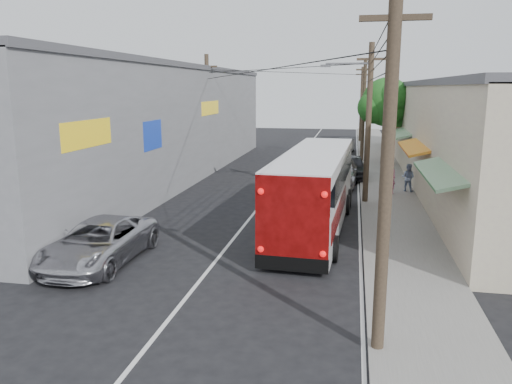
% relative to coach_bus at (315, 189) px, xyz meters
% --- Properties ---
extents(ground, '(120.00, 120.00, 0.00)m').
position_rel_coach_bus_xyz_m(ground, '(-3.00, -7.88, -1.69)').
color(ground, black).
rests_on(ground, ground).
extents(sidewalk, '(3.00, 80.00, 0.12)m').
position_rel_coach_bus_xyz_m(sidewalk, '(3.50, 12.12, -1.63)').
color(sidewalk, slate).
rests_on(sidewalk, ground).
extents(building_right, '(7.09, 40.00, 6.25)m').
position_rel_coach_bus_xyz_m(building_right, '(7.98, 14.12, 1.46)').
color(building_right, '#B4A28F').
rests_on(building_right, ground).
extents(building_left, '(7.20, 36.00, 7.25)m').
position_rel_coach_bus_xyz_m(building_left, '(-11.50, 10.12, 1.96)').
color(building_left, gray).
rests_on(building_left, ground).
extents(utility_poles, '(11.80, 45.28, 8.00)m').
position_rel_coach_bus_xyz_m(utility_poles, '(0.12, 12.45, 2.43)').
color(utility_poles, '#473828').
rests_on(utility_poles, ground).
extents(street_tree, '(4.40, 4.00, 6.60)m').
position_rel_coach_bus_xyz_m(street_tree, '(3.87, 18.14, 2.98)').
color(street_tree, '#3F2B19').
rests_on(street_tree, ground).
extents(coach_bus, '(3.05, 11.46, 3.27)m').
position_rel_coach_bus_xyz_m(coach_bus, '(0.00, 0.00, 0.00)').
color(coach_bus, silver).
rests_on(coach_bus, ground).
extents(jeepney, '(2.48, 5.29, 1.46)m').
position_rel_coach_bus_xyz_m(jeepney, '(-6.80, -5.70, -0.96)').
color(jeepney, '#B9B8BF').
rests_on(jeepney, ground).
extents(parked_suv, '(2.57, 5.36, 1.51)m').
position_rel_coach_bus_xyz_m(parked_suv, '(0.80, 10.12, -0.94)').
color(parked_suv, '#94949B').
rests_on(parked_suv, ground).
extents(parked_car_mid, '(1.99, 4.53, 1.52)m').
position_rel_coach_bus_xyz_m(parked_car_mid, '(1.48, 12.41, -0.93)').
color(parked_car_mid, '#222327').
rests_on(parked_car_mid, ground).
extents(parked_car_far, '(1.80, 4.02, 1.28)m').
position_rel_coach_bus_xyz_m(parked_car_far, '(0.80, 25.76, -1.05)').
color(parked_car_far, black).
rests_on(parked_car_far, ground).
extents(pedestrian_near, '(0.73, 0.60, 1.73)m').
position_rel_coach_bus_xyz_m(pedestrian_near, '(3.56, 7.26, -0.71)').
color(pedestrian_near, pink).
rests_on(pedestrian_near, sidewalk).
extents(pedestrian_far, '(0.93, 0.84, 1.55)m').
position_rel_coach_bus_xyz_m(pedestrian_far, '(4.60, 8.16, -0.80)').
color(pedestrian_far, '#7F93B8').
rests_on(pedestrian_far, sidewalk).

